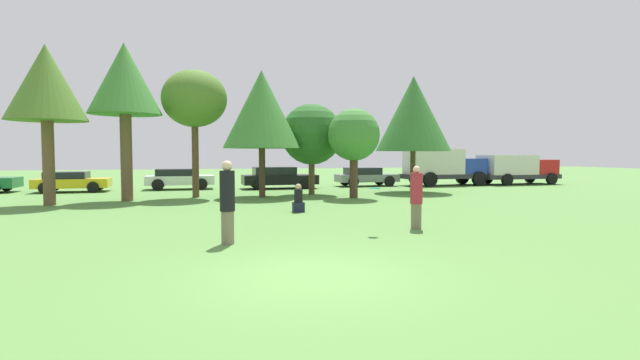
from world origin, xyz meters
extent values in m
plane|color=#54843D|center=(0.00, 0.00, 0.00)|extent=(120.00, 120.00, 0.00)
cylinder|color=#726651|center=(-1.33, 3.19, 0.39)|extent=(0.30, 0.30, 0.77)
cylinder|color=black|center=(-1.33, 3.19, 1.25)|extent=(0.35, 0.35, 0.95)
sphere|color=beige|center=(-1.33, 3.19, 1.83)|extent=(0.25, 0.25, 0.25)
cylinder|color=#726651|center=(3.93, 4.18, 0.36)|extent=(0.29, 0.29, 0.71)
cylinder|color=#A52633|center=(3.93, 4.18, 1.14)|extent=(0.35, 0.35, 0.87)
sphere|color=beige|center=(3.93, 4.18, 1.67)|extent=(0.21, 0.21, 0.21)
cylinder|color=#19B2D8|center=(2.49, 3.65, 1.21)|extent=(0.26, 0.26, 0.04)
cube|color=#191E33|center=(1.42, 8.69, 0.18)|extent=(0.41, 0.34, 0.36)
cylinder|color=black|center=(1.42, 8.69, 0.59)|extent=(0.31, 0.31, 0.46)
sphere|color=tan|center=(1.42, 8.69, 0.92)|extent=(0.23, 0.23, 0.23)
cylinder|color=brown|center=(-8.11, 13.33, 1.73)|extent=(0.46, 0.46, 3.47)
cone|color=#4C7528|center=(-8.11, 13.33, 5.02)|extent=(3.10, 3.10, 3.10)
cylinder|color=brown|center=(-5.31, 14.52, 1.94)|extent=(0.50, 0.50, 3.88)
cone|color=#3D7F33|center=(-5.31, 14.52, 5.47)|extent=(3.18, 3.18, 3.18)
cylinder|color=brown|center=(-2.34, 15.54, 1.97)|extent=(0.32, 0.32, 3.93)
ellipsoid|color=#4C7528|center=(-2.34, 15.54, 4.78)|extent=(3.10, 3.10, 2.74)
cylinder|color=#473323|center=(0.82, 14.83, 1.20)|extent=(0.31, 0.31, 2.39)
cone|color=#3D7F33|center=(0.82, 14.83, 4.28)|extent=(3.77, 3.77, 3.77)
cylinder|color=brown|center=(3.50, 15.76, 1.13)|extent=(0.31, 0.31, 2.27)
sphere|color=#286023|center=(3.50, 15.76, 3.13)|extent=(3.15, 3.15, 3.15)
cylinder|color=#473323|center=(5.04, 13.38, 1.17)|extent=(0.39, 0.39, 2.35)
sphere|color=#3D7F33|center=(5.04, 13.38, 3.04)|extent=(2.49, 2.49, 2.49)
cylinder|color=brown|center=(9.16, 15.65, 1.14)|extent=(0.29, 0.29, 2.28)
cone|color=#33702D|center=(9.16, 15.65, 4.31)|extent=(4.06, 4.06, 4.06)
cylinder|color=black|center=(-12.91, 22.02, 0.31)|extent=(0.64, 0.21, 0.63)
cube|color=gold|center=(-9.07, 20.48, 0.50)|extent=(3.87, 1.97, 0.50)
cube|color=black|center=(-9.35, 20.47, 0.94)|extent=(2.15, 1.68, 0.38)
cylinder|color=black|center=(-7.93, 21.43, 0.30)|extent=(0.61, 0.20, 0.60)
cylinder|color=black|center=(-7.86, 19.62, 0.30)|extent=(0.61, 0.20, 0.60)
cylinder|color=black|center=(-10.28, 21.34, 0.30)|extent=(0.61, 0.20, 0.60)
cylinder|color=black|center=(-10.21, 19.53, 0.30)|extent=(0.61, 0.20, 0.60)
cube|color=silver|center=(-3.38, 21.17, 0.56)|extent=(4.00, 1.93, 0.53)
cube|color=black|center=(-3.67, 21.16, 1.02)|extent=(2.22, 1.65, 0.40)
cylinder|color=black|center=(-2.19, 22.11, 0.34)|extent=(0.69, 0.19, 0.68)
cylinder|color=black|center=(-2.12, 20.33, 0.34)|extent=(0.69, 0.19, 0.68)
cylinder|color=black|center=(-4.63, 22.01, 0.34)|extent=(0.69, 0.19, 0.68)
cylinder|color=black|center=(-4.56, 20.23, 0.34)|extent=(0.69, 0.19, 0.68)
cube|color=black|center=(2.54, 20.39, 0.55)|extent=(4.60, 2.01, 0.57)
cube|color=black|center=(2.20, 20.37, 1.08)|extent=(2.56, 1.71, 0.49)
cylinder|color=black|center=(3.90, 21.36, 0.31)|extent=(0.64, 0.19, 0.63)
cylinder|color=black|center=(3.98, 19.53, 0.31)|extent=(0.64, 0.19, 0.63)
cylinder|color=black|center=(1.10, 21.25, 0.31)|extent=(0.64, 0.19, 0.63)
cylinder|color=black|center=(1.17, 19.41, 0.31)|extent=(0.64, 0.19, 0.63)
cube|color=slate|center=(8.45, 21.13, 0.54)|extent=(4.09, 1.81, 0.48)
cube|color=black|center=(8.15, 21.12, 1.00)|extent=(2.27, 1.54, 0.44)
cylinder|color=black|center=(9.66, 22.01, 0.35)|extent=(0.70, 0.22, 0.69)
cylinder|color=black|center=(9.73, 20.36, 0.35)|extent=(0.70, 0.22, 0.69)
cylinder|color=black|center=(7.17, 21.91, 0.35)|extent=(0.70, 0.22, 0.69)
cylinder|color=black|center=(7.23, 20.26, 0.35)|extent=(0.70, 0.22, 0.69)
cube|color=#2D2D33|center=(13.73, 20.53, 0.63)|extent=(5.90, 2.18, 0.30)
cube|color=#1E389E|center=(15.54, 20.60, 1.29)|extent=(1.94, 1.93, 1.03)
cube|color=beige|center=(12.92, 20.50, 1.60)|extent=(3.69, 2.10, 1.65)
cylinder|color=black|center=(15.73, 21.59, 0.48)|extent=(0.97, 0.32, 0.96)
cylinder|color=black|center=(15.81, 19.64, 0.48)|extent=(0.97, 0.32, 0.96)
cylinder|color=black|center=(12.09, 21.45, 0.48)|extent=(0.97, 0.32, 0.96)
cylinder|color=black|center=(12.17, 19.49, 0.48)|extent=(0.97, 0.32, 0.96)
cube|color=#2D2D33|center=(19.30, 20.47, 0.55)|extent=(5.88, 2.35, 0.30)
cube|color=red|center=(21.10, 20.54, 1.21)|extent=(1.93, 2.09, 1.02)
cube|color=beige|center=(18.49, 20.44, 1.37)|extent=(3.68, 2.26, 1.34)
cylinder|color=black|center=(21.29, 21.61, 0.40)|extent=(0.81, 0.27, 0.81)
cylinder|color=black|center=(21.37, 19.49, 0.40)|extent=(0.81, 0.27, 0.81)
cylinder|color=black|center=(17.67, 21.47, 0.40)|extent=(0.81, 0.27, 0.81)
cylinder|color=black|center=(17.75, 19.35, 0.40)|extent=(0.81, 0.27, 0.81)
camera|label=1|loc=(-1.78, -7.77, 2.10)|focal=26.01mm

